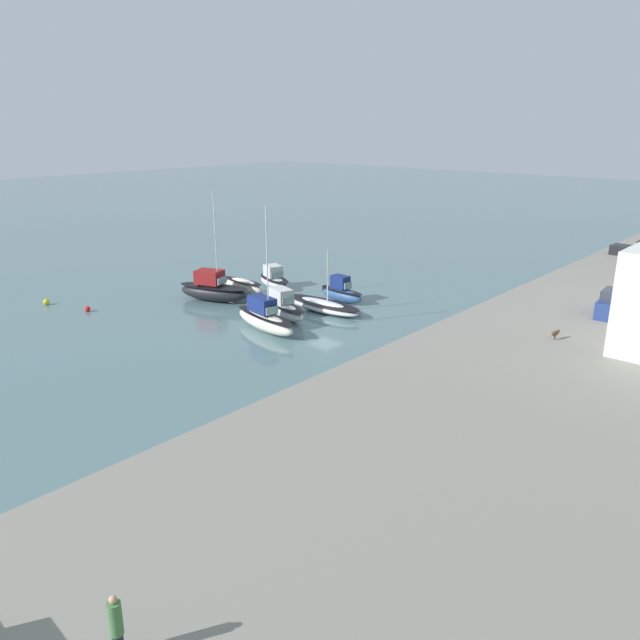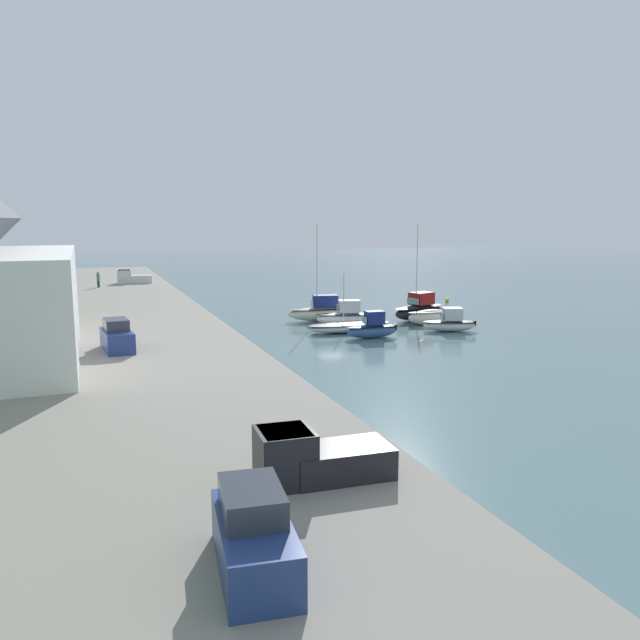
{
  "view_description": "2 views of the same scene",
  "coord_description": "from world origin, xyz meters",
  "px_view_note": "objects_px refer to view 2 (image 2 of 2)",
  "views": [
    {
      "loc": [
        39.54,
        34.23,
        16.45
      ],
      "look_at": [
        4.74,
        3.59,
        1.62
      ],
      "focal_mm": 35.0,
      "sensor_mm": 36.0,
      "label": 1
    },
    {
      "loc": [
        -55.59,
        22.34,
        10.69
      ],
      "look_at": [
        -2.62,
        2.24,
        1.59
      ],
      "focal_mm": 35.0,
      "sensor_mm": 36.0,
      "label": 2
    }
  ],
  "objects_px": {
    "moored_boat_5": "(432,317)",
    "parked_car_0": "(117,337)",
    "moored_boat_3": "(323,311)",
    "pickup_truck_1": "(132,277)",
    "parked_car_1": "(254,536)",
    "person_on_quay": "(98,279)",
    "moored_boat_1": "(350,327)",
    "moored_boat_2": "(347,316)",
    "moored_boat_4": "(450,323)",
    "pickup_truck_0": "(312,457)",
    "mooring_buoy_1": "(419,303)",
    "moored_boat_6": "(419,309)",
    "dog_on_quay": "(126,324)",
    "mooring_buoy_0": "(447,300)",
    "moored_boat_0": "(372,328)"
  },
  "relations": [
    {
      "from": "parked_car_1",
      "to": "moored_boat_6",
      "type": "bearing_deg",
      "value": -118.14
    },
    {
      "from": "moored_boat_1",
      "to": "mooring_buoy_1",
      "type": "relative_size",
      "value": 16.43
    },
    {
      "from": "parked_car_0",
      "to": "mooring_buoy_1",
      "type": "distance_m",
      "value": 44.66
    },
    {
      "from": "moored_boat_0",
      "to": "dog_on_quay",
      "type": "bearing_deg",
      "value": 86.87
    },
    {
      "from": "pickup_truck_0",
      "to": "mooring_buoy_0",
      "type": "relative_size",
      "value": 8.45
    },
    {
      "from": "moored_boat_2",
      "to": "moored_boat_6",
      "type": "bearing_deg",
      "value": -71.16
    },
    {
      "from": "parked_car_1",
      "to": "mooring_buoy_1",
      "type": "relative_size",
      "value": 8.46
    },
    {
      "from": "moored_boat_5",
      "to": "person_on_quay",
      "type": "distance_m",
      "value": 45.77
    },
    {
      "from": "moored_boat_2",
      "to": "parked_car_0",
      "type": "distance_m",
      "value": 26.84
    },
    {
      "from": "moored_boat_5",
      "to": "pickup_truck_1",
      "type": "bearing_deg",
      "value": 38.43
    },
    {
      "from": "moored_boat_0",
      "to": "pickup_truck_0",
      "type": "relative_size",
      "value": 1.04
    },
    {
      "from": "moored_boat_5",
      "to": "pickup_truck_0",
      "type": "height_order",
      "value": "pickup_truck_0"
    },
    {
      "from": "person_on_quay",
      "to": "mooring_buoy_1",
      "type": "bearing_deg",
      "value": -117.63
    },
    {
      "from": "parked_car_0",
      "to": "parked_car_1",
      "type": "distance_m",
      "value": 30.17
    },
    {
      "from": "parked_car_0",
      "to": "person_on_quay",
      "type": "relative_size",
      "value": 2.03
    },
    {
      "from": "mooring_buoy_0",
      "to": "pickup_truck_1",
      "type": "bearing_deg",
      "value": 59.21
    },
    {
      "from": "moored_boat_4",
      "to": "pickup_truck_1",
      "type": "relative_size",
      "value": 1.15
    },
    {
      "from": "moored_boat_0",
      "to": "moored_boat_4",
      "type": "xyz_separation_m",
      "value": [
        0.52,
        -8.61,
        -0.08
      ]
    },
    {
      "from": "moored_boat_2",
      "to": "moored_boat_4",
      "type": "relative_size",
      "value": 1.17
    },
    {
      "from": "moored_boat_4",
      "to": "moored_boat_1",
      "type": "bearing_deg",
      "value": 91.36
    },
    {
      "from": "moored_boat_2",
      "to": "parked_car_1",
      "type": "xyz_separation_m",
      "value": [
        -43.64,
        21.32,
        1.74
      ]
    },
    {
      "from": "parked_car_1",
      "to": "person_on_quay",
      "type": "height_order",
      "value": "parked_car_1"
    },
    {
      "from": "moored_boat_5",
      "to": "parked_car_0",
      "type": "distance_m",
      "value": 33.25
    },
    {
      "from": "pickup_truck_1",
      "to": "pickup_truck_0",
      "type": "bearing_deg",
      "value": -174.94
    },
    {
      "from": "moored_boat_3",
      "to": "moored_boat_1",
      "type": "bearing_deg",
      "value": -169.8
    },
    {
      "from": "pickup_truck_1",
      "to": "moored_boat_1",
      "type": "bearing_deg",
      "value": -151.09
    },
    {
      "from": "moored_boat_4",
      "to": "parked_car_1",
      "type": "relative_size",
      "value": 1.28
    },
    {
      "from": "moored_boat_0",
      "to": "moored_boat_2",
      "type": "distance_m",
      "value": 7.38
    },
    {
      "from": "mooring_buoy_1",
      "to": "moored_boat_4",
      "type": "bearing_deg",
      "value": 159.4
    },
    {
      "from": "moored_boat_5",
      "to": "pickup_truck_1",
      "type": "relative_size",
      "value": 1.11
    },
    {
      "from": "moored_boat_6",
      "to": "dog_on_quay",
      "type": "height_order",
      "value": "moored_boat_6"
    },
    {
      "from": "moored_boat_6",
      "to": "parked_car_0",
      "type": "xyz_separation_m",
      "value": [
        -14.09,
        31.94,
        1.57
      ]
    },
    {
      "from": "pickup_truck_0",
      "to": "mooring_buoy_0",
      "type": "height_order",
      "value": "pickup_truck_0"
    },
    {
      "from": "moored_boat_5",
      "to": "dog_on_quay",
      "type": "relative_size",
      "value": 6.12
    },
    {
      "from": "moored_boat_3",
      "to": "pickup_truck_0",
      "type": "distance_m",
      "value": 45.54
    },
    {
      "from": "moored_boat_5",
      "to": "dog_on_quay",
      "type": "bearing_deg",
      "value": 96.74
    },
    {
      "from": "moored_boat_5",
      "to": "moored_boat_1",
      "type": "bearing_deg",
      "value": 97.95
    },
    {
      "from": "moored_boat_1",
      "to": "moored_boat_2",
      "type": "relative_size",
      "value": 1.31
    },
    {
      "from": "pickup_truck_1",
      "to": "person_on_quay",
      "type": "height_order",
      "value": "person_on_quay"
    },
    {
      "from": "moored_boat_2",
      "to": "pickup_truck_0",
      "type": "distance_m",
      "value": 42.88
    },
    {
      "from": "moored_boat_3",
      "to": "pickup_truck_1",
      "type": "distance_m",
      "value": 35.63
    },
    {
      "from": "moored_boat_2",
      "to": "moored_boat_5",
      "type": "bearing_deg",
      "value": -93.75
    },
    {
      "from": "moored_boat_4",
      "to": "person_on_quay",
      "type": "bearing_deg",
      "value": 59.78
    },
    {
      "from": "pickup_truck_0",
      "to": "person_on_quay",
      "type": "xyz_separation_m",
      "value": [
        69.09,
        5.29,
        0.28
      ]
    },
    {
      "from": "moored_boat_3",
      "to": "moored_boat_5",
      "type": "bearing_deg",
      "value": -113.19
    },
    {
      "from": "moored_boat_2",
      "to": "parked_car_0",
      "type": "height_order",
      "value": "parked_car_0"
    },
    {
      "from": "moored_boat_6",
      "to": "pickup_truck_1",
      "type": "height_order",
      "value": "moored_boat_6"
    },
    {
      "from": "dog_on_quay",
      "to": "mooring_buoy_1",
      "type": "distance_m",
      "value": 39.66
    },
    {
      "from": "moored_boat_2",
      "to": "parked_car_0",
      "type": "relative_size",
      "value": 1.49
    },
    {
      "from": "parked_car_0",
      "to": "parked_car_1",
      "type": "xyz_separation_m",
      "value": [
        -30.12,
        -1.8,
        0.0
      ]
    }
  ]
}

